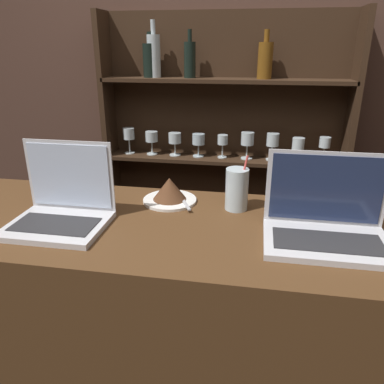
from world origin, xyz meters
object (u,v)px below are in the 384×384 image
(laptop_far, at_px, (326,222))
(water_glass, at_px, (237,189))
(laptop_near, at_px, (62,206))
(cake_plate, at_px, (170,191))

(laptop_far, xyz_separation_m, water_glass, (-0.27, 0.18, 0.02))
(laptop_far, bearing_deg, water_glass, 146.75)
(water_glass, bearing_deg, laptop_near, -159.16)
(laptop_near, xyz_separation_m, cake_plate, (0.29, 0.23, -0.02))
(water_glass, bearing_deg, cake_plate, 174.40)
(laptop_near, bearing_deg, laptop_far, 2.00)
(laptop_near, height_order, laptop_far, laptop_near)
(laptop_far, distance_m, cake_plate, 0.54)
(cake_plate, relative_size, water_glass, 1.01)
(laptop_near, relative_size, laptop_far, 0.84)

